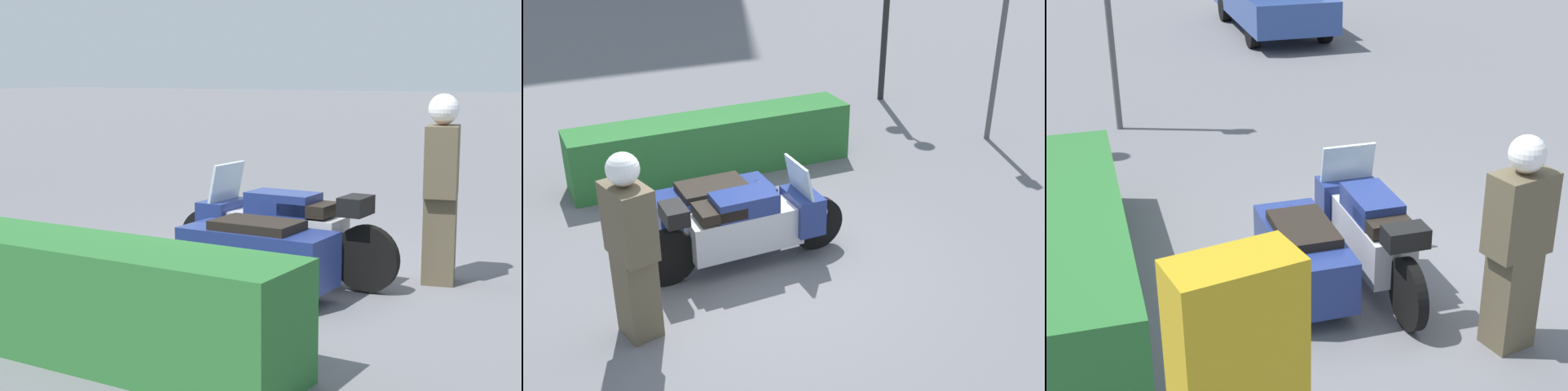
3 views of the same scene
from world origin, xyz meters
The scene contains 4 objects.
ground_plane centered at (0.00, 0.00, 0.00)m, with size 160.00×160.00×0.00m, color slate.
police_motorcycle centered at (-0.09, 0.42, 0.47)m, with size 2.46×1.29×1.16m.
officer_rider centered at (-1.51, -0.67, 0.99)m, with size 0.43×0.57×1.88m.
hedge_bush_curbside centered at (0.44, 2.68, 0.43)m, with size 4.18×0.76×0.87m, color #28662D.
Camera 1 is at (-3.93, 6.93, 2.08)m, focal length 55.00 mm.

